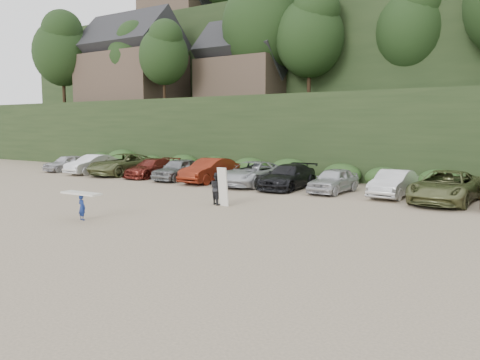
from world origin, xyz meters
The scene contains 5 objects.
ground centered at (0.00, 0.00, 0.00)m, with size 120.00×120.00×0.00m, color tan.
hillside_backdrop centered at (-0.26, 35.93, 11.22)m, with size 90.00×41.50×28.00m.
parked_cars centered at (-1.86, 10.07, 0.76)m, with size 36.74×6.57×1.64m.
child_surfer centered at (-3.02, -2.66, 0.76)m, with size 1.88×0.56×1.12m.
adult_surfer centered at (-0.55, 3.23, 0.79)m, with size 1.24×0.86×1.83m.
Camera 1 is at (12.16, -14.77, 3.77)m, focal length 35.00 mm.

